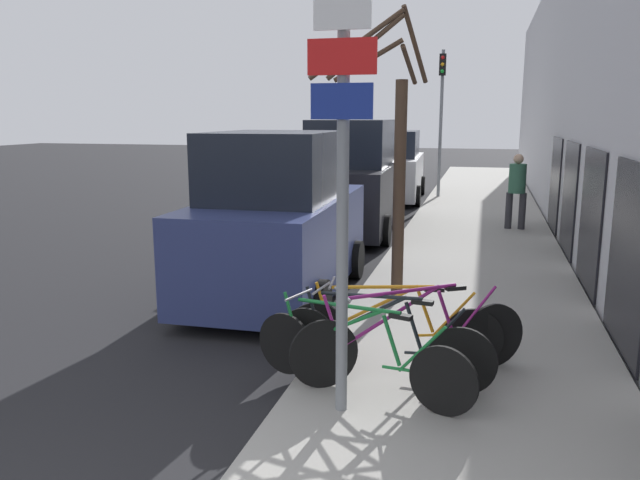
# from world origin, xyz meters

# --- Properties ---
(ground_plane) EXTENTS (80.00, 80.00, 0.00)m
(ground_plane) POSITION_xyz_m (0.00, 11.20, 0.00)
(ground_plane) COLOR black
(sidewalk_curb) EXTENTS (3.20, 32.00, 0.15)m
(sidewalk_curb) POSITION_xyz_m (2.60, 14.00, 0.07)
(sidewalk_curb) COLOR #9E9B93
(sidewalk_curb) RESTS_ON ground
(building_facade) EXTENTS (0.23, 32.00, 6.50)m
(building_facade) POSITION_xyz_m (4.35, 13.92, 3.22)
(building_facade) COLOR #BCBCC1
(building_facade) RESTS_ON ground
(signpost) EXTENTS (0.55, 0.12, 3.55)m
(signpost) POSITION_xyz_m (1.58, 2.85, 2.14)
(signpost) COLOR gray
(signpost) RESTS_ON sidewalk_curb
(bicycle_0) EXTENTS (2.18, 0.77, 0.86)m
(bicycle_0) POSITION_xyz_m (1.66, 3.23, 0.52)
(bicycle_0) COLOR black
(bicycle_0) RESTS_ON sidewalk_curb
(bicycle_1) EXTENTS (2.17, 0.45, 0.88)m
(bicycle_1) POSITION_xyz_m (1.82, 3.55, 0.53)
(bicycle_1) COLOR black
(bicycle_1) RESTS_ON sidewalk_curb
(bicycle_2) EXTENTS (2.13, 1.28, 0.92)m
(bicycle_2) POSITION_xyz_m (2.09, 3.71, 0.54)
(bicycle_2) COLOR black
(bicycle_2) RESTS_ON sidewalk_curb
(bicycle_3) EXTENTS (2.21, 0.45, 0.85)m
(bicycle_3) POSITION_xyz_m (1.87, 4.02, 0.52)
(bicycle_3) COLOR black
(bicycle_3) RESTS_ON sidewalk_curb
(parked_car_0) EXTENTS (2.13, 4.18, 2.45)m
(parked_car_0) POSITION_xyz_m (-0.21, 6.50, 1.10)
(parked_car_0) COLOR navy
(parked_car_0) RESTS_ON ground
(parked_car_1) EXTENTS (2.22, 4.85, 2.58)m
(parked_car_1) POSITION_xyz_m (-0.24, 11.97, 1.16)
(parked_car_1) COLOR black
(parked_car_1) RESTS_ON ground
(parked_car_2) EXTENTS (2.26, 4.80, 2.21)m
(parked_car_2) POSITION_xyz_m (-0.24, 17.93, 1.01)
(parked_car_2) COLOR silver
(parked_car_2) RESTS_ON ground
(pedestrian_near) EXTENTS (0.44, 0.38, 1.69)m
(pedestrian_near) POSITION_xyz_m (3.41, 12.53, 1.13)
(pedestrian_near) COLOR #333338
(pedestrian_near) RESTS_ON sidewalk_curb
(street_tree) EXTENTS (1.46, 1.40, 3.95)m
(street_tree) POSITION_xyz_m (1.50, 6.45, 2.10)
(street_tree) COLOR #4C3828
(street_tree) RESTS_ON sidewalk_curb
(traffic_light) EXTENTS (0.20, 0.30, 4.50)m
(traffic_light) POSITION_xyz_m (1.29, 17.95, 3.03)
(traffic_light) COLOR gray
(traffic_light) RESTS_ON sidewalk_curb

